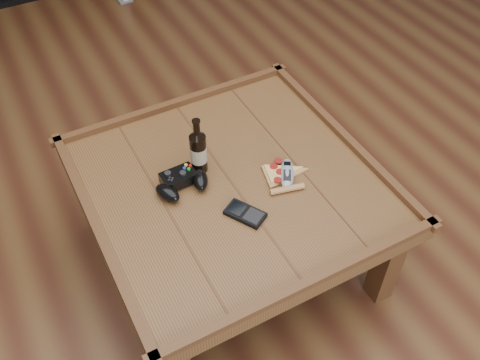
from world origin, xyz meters
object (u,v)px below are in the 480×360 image
coffee_table (231,193)px  beer_bottle (198,151)px  game_controller (182,182)px  remote_control (287,174)px  smartphone (245,214)px  pizza_slice (281,176)px

coffee_table → beer_bottle: (-0.07, 0.11, 0.15)m
beer_bottle → game_controller: size_ratio=1.08×
beer_bottle → coffee_table: bearing=-56.6°
coffee_table → remote_control: size_ratio=6.37×
smartphone → beer_bottle: bearing=68.3°
smartphone → remote_control: bearing=-8.7°
coffee_table → remote_control: 0.21m
coffee_table → game_controller: size_ratio=4.85×
pizza_slice → game_controller: bearing=173.4°
beer_bottle → smartphone: beer_bottle is taller
coffee_table → game_controller: (-0.16, 0.06, 0.09)m
smartphone → pizza_slice: bearing=-4.9°
coffee_table → smartphone: 0.17m
beer_bottle → pizza_slice: (0.24, -0.17, -0.08)m
pizza_slice → smartphone: (-0.20, -0.09, 0.00)m
beer_bottle → pizza_slice: beer_bottle is taller
beer_bottle → game_controller: bearing=-150.0°
beer_bottle → remote_control: size_ratio=1.42×
game_controller → smartphone: 0.25m
game_controller → pizza_slice: bearing=-22.1°
smartphone → remote_control: 0.23m
game_controller → remote_control: size_ratio=1.31×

